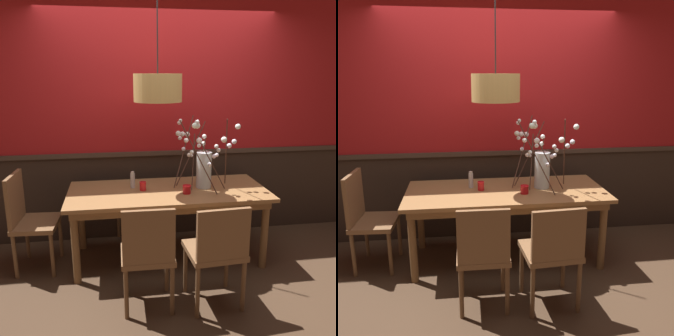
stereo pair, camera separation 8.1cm
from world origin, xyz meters
TOP-DOWN VIEW (x-y plane):
  - ground_plane at (0.00, 0.00)m, footprint 24.00×24.00m
  - back_wall at (0.00, 0.63)m, footprint 5.85×0.14m
  - dining_table at (0.00, 0.00)m, footprint 1.96×0.86m
  - chair_near_side_right at (0.26, -0.86)m, footprint 0.46×0.44m
  - chair_near_side_left at (-0.29, -0.82)m, footprint 0.42×0.40m
  - chair_far_side_left at (-0.34, 0.84)m, footprint 0.44×0.44m
  - chair_head_west_end at (-1.35, 0.01)m, footprint 0.42×0.48m
  - vase_with_blossoms at (0.36, 0.03)m, footprint 0.64×0.74m
  - candle_holder_nearer_center at (-0.25, 0.02)m, footprint 0.07×0.07m
  - candle_holder_nearer_edge at (0.16, -0.14)m, footprint 0.08×0.08m
  - condiment_bottle at (-0.34, 0.12)m, footprint 0.05×0.05m
  - pendant_lamp at (-0.10, -0.01)m, footprint 0.45×0.45m

SIDE VIEW (x-z plane):
  - ground_plane at x=0.00m, z-range 0.00..0.00m
  - chair_near_side_left at x=-0.29m, z-range 0.06..0.96m
  - chair_near_side_right at x=0.26m, z-range 0.07..0.96m
  - chair_far_side_left at x=-0.34m, z-range 0.05..1.02m
  - chair_head_west_end at x=-1.35m, z-range 0.06..1.01m
  - dining_table at x=0.00m, z-range 0.29..1.03m
  - candle_holder_nearer_edge at x=0.16m, z-range 0.74..0.82m
  - candle_holder_nearer_center at x=-0.25m, z-range 0.74..0.83m
  - condiment_bottle at x=-0.34m, z-range 0.73..0.90m
  - vase_with_blossoms at x=0.36m, z-range 0.61..1.34m
  - back_wall at x=0.00m, z-range -0.01..2.88m
  - pendant_lamp at x=-0.10m, z-range 1.08..2.37m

